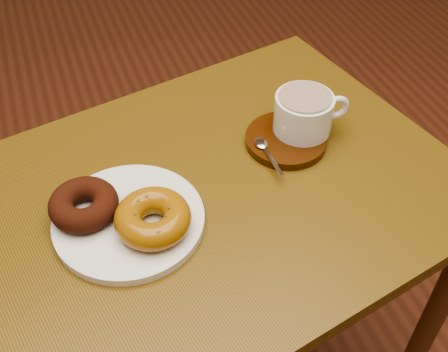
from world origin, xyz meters
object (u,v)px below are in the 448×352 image
object	(u,v)px
saucer	(286,140)
donut_plate	(129,220)
cafe_table	(213,234)
coffee_cup	(304,113)

from	to	relation	value
saucer	donut_plate	bearing A→B (deg)	-164.07
cafe_table	donut_plate	world-z (taller)	donut_plate
donut_plate	coffee_cup	xyz separation A→B (m)	(0.33, 0.10, 0.04)
saucer	coffee_cup	bearing A→B (deg)	15.76
donut_plate	saucer	size ratio (longest dim) A/B	1.62
coffee_cup	saucer	bearing A→B (deg)	-156.33
saucer	coffee_cup	xyz separation A→B (m)	(0.04, 0.01, 0.04)
donut_plate	saucer	distance (m)	0.31
saucer	cafe_table	bearing A→B (deg)	-159.56
cafe_table	saucer	size ratio (longest dim) A/B	6.37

